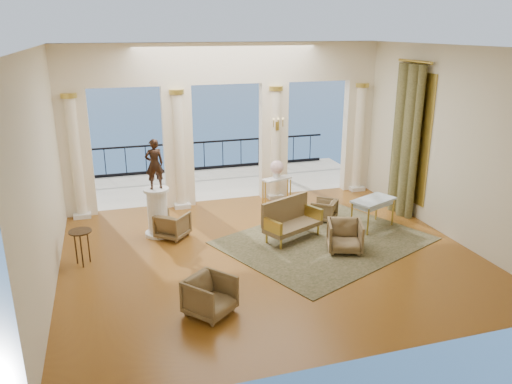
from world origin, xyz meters
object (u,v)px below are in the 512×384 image
object	(u,v)px
armchair_d	(173,224)
settee	(290,219)
console_table	(277,183)
side_table	(80,236)
armchair_b	(345,235)
game_table	(373,202)
statue	(154,164)
pedestal	(158,213)
armchair_c	(324,209)
armchair_a	(210,294)

from	to	relation	value
armchair_d	settee	size ratio (longest dim) A/B	0.43
console_table	side_table	bearing A→B (deg)	-173.67
side_table	armchair_b	bearing A→B (deg)	-9.95
console_table	armchair_b	bearing A→B (deg)	-100.59
game_table	settee	bearing A→B (deg)	156.80
statue	console_table	size ratio (longest dim) A/B	1.33
statue	side_table	xyz separation A→B (m)	(-1.74, -1.15, -1.14)
pedestal	side_table	xyz separation A→B (m)	(-1.74, -1.15, 0.09)
armchair_c	armchair_b	bearing A→B (deg)	29.12
armchair_b	armchair_c	xyz separation A→B (m)	(0.35, 1.90, -0.08)
pedestal	side_table	bearing A→B (deg)	-146.46
armchair_b	console_table	bearing A→B (deg)	117.58
armchair_c	armchair_d	size ratio (longest dim) A/B	0.88
armchair_a	side_table	distance (m)	3.52
console_table	side_table	distance (m)	5.76
armchair_b	settee	world-z (taller)	settee
armchair_c	console_table	xyz separation A→B (m)	(-0.81, 1.50, 0.36)
console_table	armchair_d	bearing A→B (deg)	-173.25
pedestal	armchair_a	bearing A→B (deg)	-82.92
settee	pedestal	world-z (taller)	pedestal
armchair_d	side_table	size ratio (longest dim) A/B	0.89
settee	game_table	bearing A→B (deg)	-24.54
console_table	armchair_c	bearing A→B (deg)	-79.79
armchair_b	armchair_c	distance (m)	1.94
armchair_d	side_table	xyz separation A→B (m)	(-2.06, -0.91, 0.32)
console_table	side_table	xyz separation A→B (m)	(-5.24, -2.40, 0.00)
armchair_b	pedestal	world-z (taller)	pedestal
statue	settee	bearing A→B (deg)	150.70
game_table	console_table	bearing A→B (deg)	103.39
statue	armchair_c	bearing A→B (deg)	167.52
side_table	armchair_c	bearing A→B (deg)	8.49
game_table	statue	xyz separation A→B (m)	(-5.26, 1.10, 1.12)
armchair_a	settee	bearing A→B (deg)	7.88
armchair_a	pedestal	distance (m)	3.90
game_table	statue	bearing A→B (deg)	144.75
armchair_a	statue	xyz separation A→B (m)	(-0.48, 3.87, 1.42)
armchair_b	armchair_a	bearing A→B (deg)	-133.88
armchair_a	statue	world-z (taller)	statue
pedestal	console_table	distance (m)	3.72
side_table	pedestal	bearing A→B (deg)	33.54
armchair_c	game_table	xyz separation A→B (m)	(0.95, -0.85, 0.38)
pedestal	side_table	distance (m)	2.09
armchair_d	armchair_c	bearing A→B (deg)	-139.83
armchair_b	game_table	distance (m)	1.70
armchair_c	armchair_d	bearing A→B (deg)	-50.52
settee	statue	bearing A→B (deg)	135.06
armchair_a	statue	size ratio (longest dim) A/B	0.64
armchair_d	statue	distance (m)	1.51
game_table	side_table	xyz separation A→B (m)	(-7.00, -0.06, -0.02)
armchair_d	game_table	xyz separation A→B (m)	(4.94, -0.86, 0.34)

